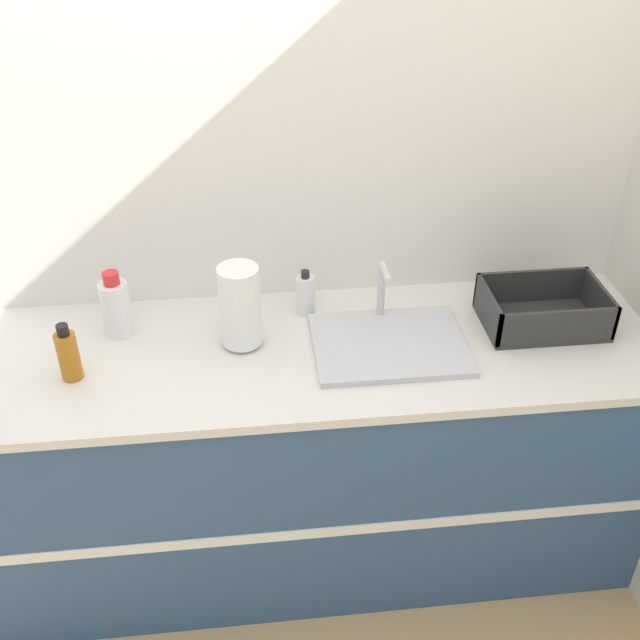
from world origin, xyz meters
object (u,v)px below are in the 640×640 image
object	(u,v)px
sink	(389,342)
soap_dispenser	(306,294)
bottle_amber	(68,355)
paper_towel_roll	(240,307)
dish_rack	(542,312)
bottle_white_spray	(116,307)

from	to	relation	value
sink	soap_dispenser	distance (m)	0.32
bottle_amber	soap_dispenser	size ratio (longest dim) A/B	1.16
sink	paper_towel_roll	bearing A→B (deg)	172.08
sink	bottle_amber	distance (m)	0.93
bottle_amber	sink	bearing A→B (deg)	3.13
bottle_amber	dish_rack	bearing A→B (deg)	4.64
bottle_amber	bottle_white_spray	size ratio (longest dim) A/B	0.83
sink	soap_dispenser	xyz separation A→B (m)	(-0.23, 0.21, 0.05)
dish_rack	bottle_amber	bearing A→B (deg)	-175.36
bottle_amber	soap_dispenser	world-z (taller)	bottle_amber
dish_rack	soap_dispenser	distance (m)	0.75
dish_rack	bottle_white_spray	world-z (taller)	bottle_white_spray
sink	bottle_white_spray	world-z (taller)	bottle_white_spray
dish_rack	bottle_amber	world-z (taller)	bottle_amber
bottle_white_spray	dish_rack	bearing A→B (deg)	-4.15
paper_towel_roll	bottle_white_spray	world-z (taller)	paper_towel_roll
dish_rack	bottle_white_spray	bearing A→B (deg)	175.85
sink	dish_rack	bearing A→B (deg)	7.43
sink	soap_dispenser	size ratio (longest dim) A/B	2.96
bottle_amber	bottle_white_spray	xyz separation A→B (m)	(0.11, 0.21, 0.02)
bottle_white_spray	sink	bearing A→B (deg)	-11.14
dish_rack	paper_towel_roll	bearing A→B (deg)	-179.75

